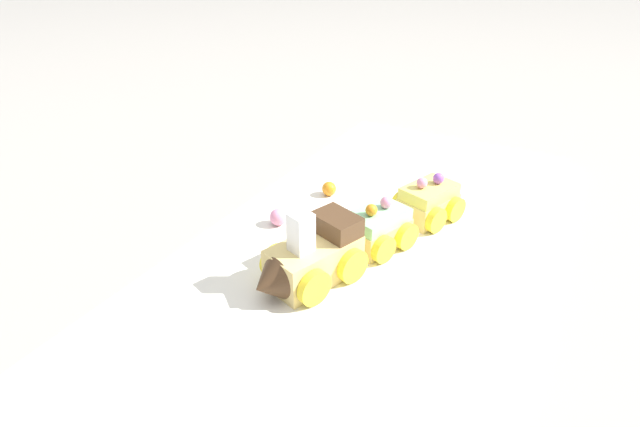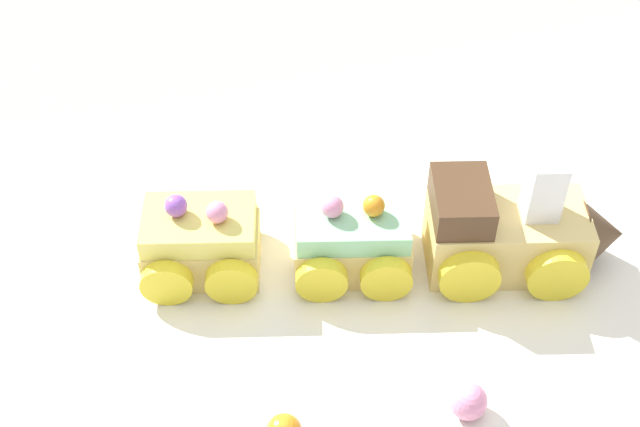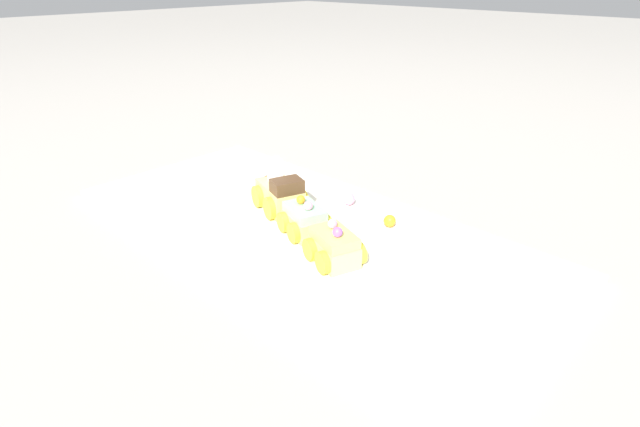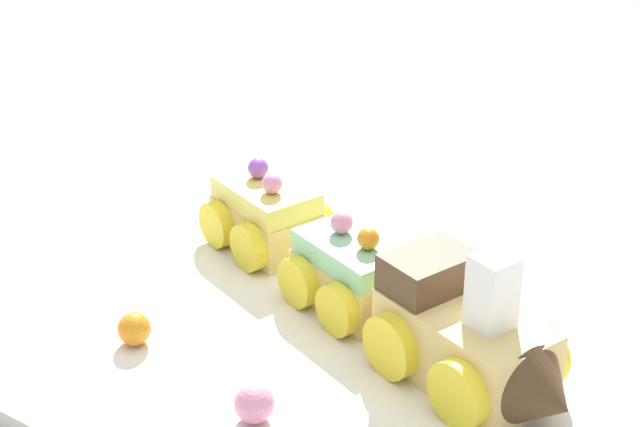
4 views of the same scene
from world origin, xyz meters
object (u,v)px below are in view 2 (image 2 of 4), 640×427
object	(u,v)px
cake_car_mint	(352,240)
cake_car_lemon	(201,243)
cake_train_locomotive	(518,232)
gumball_pink	(463,403)

from	to	relation	value
cake_car_mint	cake_car_lemon	world-z (taller)	same
cake_train_locomotive	cake_car_lemon	bearing A→B (deg)	-179.99
cake_train_locomotive	gumball_pink	bearing A→B (deg)	-113.12
cake_train_locomotive	cake_car_lemon	size ratio (longest dim) A/B	1.49
cake_car_mint	gumball_pink	world-z (taller)	cake_car_mint
cake_car_lemon	gumball_pink	distance (m)	0.19
cake_car_mint	cake_car_lemon	distance (m)	0.10
cake_car_mint	gumball_pink	size ratio (longest dim) A/B	4.13
cake_train_locomotive	cake_car_mint	distance (m)	0.11
gumball_pink	cake_car_mint	bearing A→B (deg)	96.98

